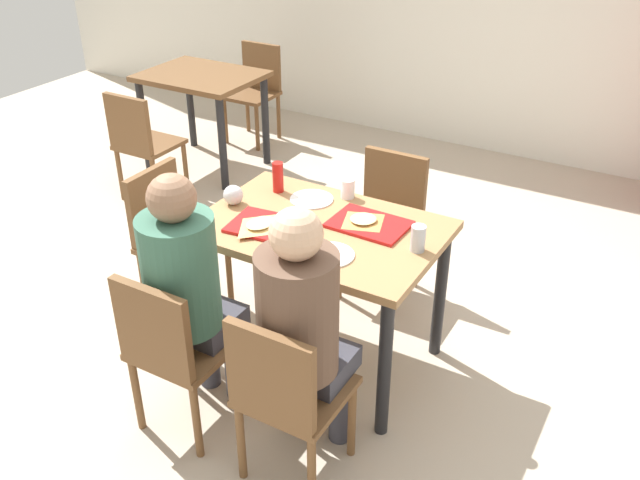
{
  "coord_description": "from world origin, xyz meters",
  "views": [
    {
      "loc": [
        1.43,
        -2.48,
        2.36
      ],
      "look_at": [
        0.0,
        0.0,
        0.7
      ],
      "focal_mm": 38.88,
      "sensor_mm": 36.0,
      "label": 1
    }
  ],
  "objects_px": {
    "condiment_bottle": "(278,177)",
    "background_table": "(202,91)",
    "foil_bundle": "(233,195)",
    "chair_near_right": "(285,392)",
    "plastic_cup_b": "(288,249)",
    "paper_plate_center": "(312,199)",
    "tray_red_near": "(269,226)",
    "background_chair_near": "(141,140)",
    "background_chair_far": "(256,85)",
    "soda_can": "(418,238)",
    "chair_far_side": "(387,214)",
    "pizza_slice_b": "(363,220)",
    "tray_red_far": "(369,224)",
    "chair_left_end": "(170,231)",
    "paper_plate_near_edge": "(330,255)",
    "plastic_cup_a": "(348,188)",
    "pizza_slice_a": "(261,224)",
    "chair_near_left": "(172,346)",
    "person_in_red": "(187,282)",
    "main_table": "(320,246)",
    "person_in_brown_jacket": "(303,322)"
  },
  "relations": [
    {
      "from": "foil_bundle",
      "to": "background_chair_near",
      "type": "relative_size",
      "value": 0.12
    },
    {
      "from": "tray_red_near",
      "to": "pizza_slice_b",
      "type": "bearing_deg",
      "value": 33.69
    },
    {
      "from": "tray_red_far",
      "to": "chair_left_end",
      "type": "bearing_deg",
      "value": -174.24
    },
    {
      "from": "pizza_slice_b",
      "to": "condiment_bottle",
      "type": "distance_m",
      "value": 0.56
    },
    {
      "from": "tray_red_near",
      "to": "background_chair_near",
      "type": "xyz_separation_m",
      "value": [
        -1.83,
        1.07,
        -0.3
      ]
    },
    {
      "from": "chair_near_right",
      "to": "condiment_bottle",
      "type": "bearing_deg",
      "value": 123.7
    },
    {
      "from": "plastic_cup_b",
      "to": "background_chair_far",
      "type": "xyz_separation_m",
      "value": [
        -2.06,
        2.73,
        -0.34
      ]
    },
    {
      "from": "background_chair_far",
      "to": "chair_far_side",
      "type": "bearing_deg",
      "value": -38.71
    },
    {
      "from": "main_table",
      "to": "chair_left_end",
      "type": "xyz_separation_m",
      "value": [
        -0.96,
        0.0,
        -0.18
      ]
    },
    {
      "from": "chair_far_side",
      "to": "soda_can",
      "type": "relative_size",
      "value": 6.83
    },
    {
      "from": "main_table",
      "to": "chair_left_end",
      "type": "bearing_deg",
      "value": 180.0
    },
    {
      "from": "chair_near_right",
      "to": "background_chair_near",
      "type": "height_order",
      "value": "same"
    },
    {
      "from": "tray_red_far",
      "to": "background_table",
      "type": "xyz_separation_m",
      "value": [
        -2.23,
        1.55,
        -0.14
      ]
    },
    {
      "from": "chair_near_right",
      "to": "foil_bundle",
      "type": "distance_m",
      "value": 1.13
    },
    {
      "from": "condiment_bottle",
      "to": "background_table",
      "type": "height_order",
      "value": "condiment_bottle"
    },
    {
      "from": "plastic_cup_b",
      "to": "plastic_cup_a",
      "type": "bearing_deg",
      "value": 94.95
    },
    {
      "from": "tray_red_near",
      "to": "pizza_slice_a",
      "type": "xyz_separation_m",
      "value": [
        -0.03,
        -0.03,
        0.02
      ]
    },
    {
      "from": "condiment_bottle",
      "to": "background_chair_near",
      "type": "xyz_separation_m",
      "value": [
        -1.66,
        0.72,
        -0.37
      ]
    },
    {
      "from": "chair_near_left",
      "to": "paper_plate_near_edge",
      "type": "bearing_deg",
      "value": 50.69
    },
    {
      "from": "main_table",
      "to": "chair_left_end",
      "type": "height_order",
      "value": "chair_left_end"
    },
    {
      "from": "chair_far_side",
      "to": "paper_plate_near_edge",
      "type": "distance_m",
      "value": 1.05
    },
    {
      "from": "chair_far_side",
      "to": "foil_bundle",
      "type": "xyz_separation_m",
      "value": [
        -0.49,
        -0.79,
        0.34
      ]
    },
    {
      "from": "pizza_slice_b",
      "to": "background_table",
      "type": "bearing_deg",
      "value": 144.78
    },
    {
      "from": "chair_far_side",
      "to": "condiment_bottle",
      "type": "height_order",
      "value": "condiment_bottle"
    },
    {
      "from": "background_table",
      "to": "tray_red_near",
      "type": "bearing_deg",
      "value": -44.56
    },
    {
      "from": "chair_near_left",
      "to": "chair_left_end",
      "type": "bearing_deg",
      "value": 130.94
    },
    {
      "from": "person_in_brown_jacket",
      "to": "pizza_slice_b",
      "type": "distance_m",
      "value": 0.76
    },
    {
      "from": "paper_plate_near_edge",
      "to": "foil_bundle",
      "type": "distance_m",
      "value": 0.69
    },
    {
      "from": "background_chair_far",
      "to": "soda_can",
      "type": "bearing_deg",
      "value": -43.41
    },
    {
      "from": "pizza_slice_a",
      "to": "background_chair_near",
      "type": "height_order",
      "value": "background_chair_near"
    },
    {
      "from": "chair_near_left",
      "to": "chair_near_right",
      "type": "bearing_deg",
      "value": 0.0
    },
    {
      "from": "person_in_red",
      "to": "tray_red_near",
      "type": "xyz_separation_m",
      "value": [
        0.09,
        0.5,
        0.06
      ]
    },
    {
      "from": "paper_plate_near_edge",
      "to": "foil_bundle",
      "type": "height_order",
      "value": "foil_bundle"
    },
    {
      "from": "pizza_slice_a",
      "to": "background_chair_near",
      "type": "distance_m",
      "value": 2.14
    },
    {
      "from": "foil_bundle",
      "to": "background_table",
      "type": "bearing_deg",
      "value": 132.48
    },
    {
      "from": "chair_far_side",
      "to": "plastic_cup_a",
      "type": "bearing_deg",
      "value": -93.7
    },
    {
      "from": "plastic_cup_a",
      "to": "background_chair_far",
      "type": "distance_m",
      "value": 2.9
    },
    {
      "from": "tray_red_far",
      "to": "foil_bundle",
      "type": "height_order",
      "value": "foil_bundle"
    },
    {
      "from": "pizza_slice_b",
      "to": "background_chair_near",
      "type": "relative_size",
      "value": 0.29
    },
    {
      "from": "pizza_slice_a",
      "to": "soda_can",
      "type": "xyz_separation_m",
      "value": [
        0.71,
        0.18,
        0.04
      ]
    },
    {
      "from": "tray_red_far",
      "to": "foil_bundle",
      "type": "bearing_deg",
      "value": -168.79
    },
    {
      "from": "chair_far_side",
      "to": "condiment_bottle",
      "type": "xyz_separation_m",
      "value": [
        -0.37,
        -0.56,
        0.37
      ]
    },
    {
      "from": "chair_far_side",
      "to": "person_in_brown_jacket",
      "type": "height_order",
      "value": "person_in_brown_jacket"
    },
    {
      "from": "chair_far_side",
      "to": "tray_red_near",
      "type": "height_order",
      "value": "chair_far_side"
    },
    {
      "from": "paper_plate_near_edge",
      "to": "plastic_cup_a",
      "type": "relative_size",
      "value": 2.2
    },
    {
      "from": "chair_left_end",
      "to": "background_table",
      "type": "relative_size",
      "value": 0.93
    },
    {
      "from": "chair_far_side",
      "to": "background_chair_near",
      "type": "relative_size",
      "value": 1.0
    },
    {
      "from": "chair_far_side",
      "to": "background_table",
      "type": "height_order",
      "value": "chair_far_side"
    },
    {
      "from": "plastic_cup_b",
      "to": "paper_plate_center",
      "type": "bearing_deg",
      "value": 110.21
    },
    {
      "from": "chair_left_end",
      "to": "soda_can",
      "type": "height_order",
      "value": "soda_can"
    }
  ]
}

